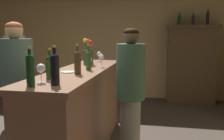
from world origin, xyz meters
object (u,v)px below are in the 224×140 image
Objects in this scene: display_cabinet at (191,63)px; display_bottle_midleft at (193,19)px; display_bottle_left at (179,19)px; wine_bottle_riesling at (78,61)px; wine_bottle_rose at (50,66)px; wine_bottle_chardonnay at (30,69)px; display_bottle_center at (208,18)px; patron_redhead at (17,86)px; wine_bottle_malbec at (88,59)px; wine_glass_spare at (102,58)px; bar_counter at (81,112)px; wine_glass_rear at (99,54)px; bartender at (130,92)px; flower_arrangement at (88,54)px; wine_bottle_syrah at (55,68)px; wine_glass_mid at (41,69)px; wine_bottle_merlot at (86,54)px; cheese_plate at (68,72)px; patron_in_navy at (16,69)px.

display_bottle_midleft is at bearing 0.00° from display_cabinet.
display_bottle_left is (-0.28, 0.00, 0.94)m from display_cabinet.
wine_bottle_riesling reaches higher than wine_bottle_rose.
display_bottle_center is at bearing 62.15° from wine_bottle_chardonnay.
wine_bottle_malbec is at bearing -11.27° from patron_redhead.
wine_bottle_rose reaches higher than wine_glass_spare.
bar_counter is 7.56× the size of wine_bottle_chardonnay.
wine_bottle_rose is 0.99m from wine_glass_spare.
wine_glass_rear is 1.41m from patron_redhead.
bartender is (0.52, -0.16, -0.34)m from wine_bottle_malbec.
flower_arrangement is at bearing -131.35° from display_bottle_center.
wine_bottle_syrah is (0.00, -0.58, 0.01)m from wine_bottle_riesling.
wine_bottle_syrah is 0.19m from wine_glass_mid.
wine_bottle_riesling reaches higher than wine_glass_rear.
wine_bottle_syrah reaches higher than wine_glass_rear.
display_bottle_midleft is (1.54, 3.68, 0.60)m from wine_bottle_syrah.
wine_bottle_rose is 0.91× the size of wine_bottle_chardonnay.
wine_bottle_malbec reaches higher than wine_bottle_rose.
wine_bottle_chardonnay is 1.33m from wine_glass_spare.
display_cabinet is 5.18× the size of wine_bottle_merlot.
cheese_plate is (0.06, -0.92, -0.13)m from wine_bottle_merlot.
wine_bottle_chardonnay is 0.98× the size of wine_bottle_syrah.
bartender is (0.62, -1.10, -0.33)m from wine_glass_rear.
display_bottle_center reaches higher than wine_bottle_chardonnay.
display_bottle_center reaches higher than wine_bottle_rose.
bartender reaches higher than bar_counter.
wine_bottle_malbec reaches higher than bar_counter.
wine_bottle_rose is 3.76m from display_bottle_left.
wine_bottle_malbec is 0.93× the size of wine_bottle_merlot.
flower_arrangement is (-0.04, 0.51, 0.68)m from bar_counter.
bar_counter is at bearing 84.67° from wine_glass_mid.
patron_in_navy reaches higher than wine_bottle_malbec.
patron_in_navy reaches higher than wine_bottle_chardonnay.
wine_bottle_syrah is 1.13× the size of display_bottle_left.
bartender is (0.63, -0.17, 0.32)m from bar_counter.
display_cabinet reaches higher than wine_bottle_syrah.
wine_bottle_merlot reaches higher than wine_bottle_chardonnay.
patron_in_navy is at bearing 144.87° from bar_counter.
wine_bottle_merlot is (-0.22, 0.66, 0.02)m from wine_bottle_malbec.
wine_glass_rear is 0.70m from wine_glass_spare.
wine_glass_mid is 0.10× the size of patron_redhead.
wine_bottle_chardonnay is 0.19m from wine_glass_mid.
wine_bottle_chardonnay is 1.10× the size of display_bottle_left.
patron_redhead is at bearing -120.30° from wine_glass_rear.
wine_glass_mid is at bearing -91.51° from flower_arrangement.
wine_glass_spare is at bearing -50.96° from wine_bottle_merlot.
patron_redhead reaches higher than wine_bottle_syrah.
wine_bottle_riesling is 2.00× the size of wine_glass_rear.
patron_in_navy is at bearing -154.40° from display_bottle_center.
display_bottle_center is at bearing 20.24° from patron_redhead.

